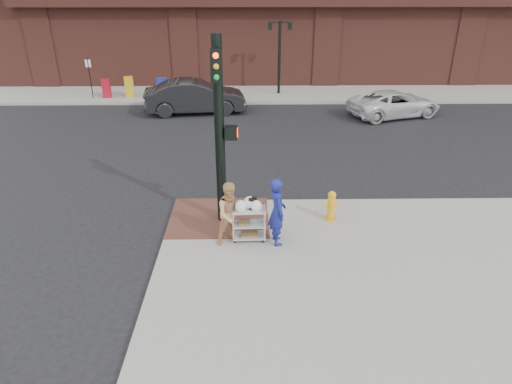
{
  "coord_description": "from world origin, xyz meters",
  "views": [
    {
      "loc": [
        0.27,
        -10.55,
        6.4
      ],
      "look_at": [
        0.44,
        0.25,
        1.25
      ],
      "focal_mm": 32.0,
      "sensor_mm": 36.0,
      "label": 1
    }
  ],
  "objects_px": {
    "lamp_post": "(279,49)",
    "fire_hydrant": "(331,205)",
    "traffic_signal_pole": "(220,128)",
    "minivan_white": "(394,104)",
    "sedan_dark": "(195,97)",
    "woman_blue": "(277,211)",
    "pedestrian_tan": "(231,213)",
    "utility_cart": "(249,221)"
  },
  "relations": [
    {
      "from": "utility_cart",
      "to": "woman_blue",
      "type": "bearing_deg",
      "value": -11.98
    },
    {
      "from": "fire_hydrant",
      "to": "lamp_post",
      "type": "bearing_deg",
      "value": 92.03
    },
    {
      "from": "traffic_signal_pole",
      "to": "minivan_white",
      "type": "bearing_deg",
      "value": 53.74
    },
    {
      "from": "lamp_post",
      "to": "fire_hydrant",
      "type": "relative_size",
      "value": 4.51
    },
    {
      "from": "woman_blue",
      "to": "minivan_white",
      "type": "relative_size",
      "value": 0.39
    },
    {
      "from": "sedan_dark",
      "to": "utility_cart",
      "type": "distance_m",
      "value": 12.98
    },
    {
      "from": "lamp_post",
      "to": "traffic_signal_pole",
      "type": "bearing_deg",
      "value": -99.24
    },
    {
      "from": "sedan_dark",
      "to": "utility_cart",
      "type": "height_order",
      "value": "sedan_dark"
    },
    {
      "from": "woman_blue",
      "to": "utility_cart",
      "type": "relative_size",
      "value": 1.51
    },
    {
      "from": "lamp_post",
      "to": "minivan_white",
      "type": "relative_size",
      "value": 0.87
    },
    {
      "from": "woman_blue",
      "to": "fire_hydrant",
      "type": "height_order",
      "value": "woman_blue"
    },
    {
      "from": "woman_blue",
      "to": "utility_cart",
      "type": "bearing_deg",
      "value": 68.47
    },
    {
      "from": "pedestrian_tan",
      "to": "minivan_white",
      "type": "bearing_deg",
      "value": 35.64
    },
    {
      "from": "lamp_post",
      "to": "sedan_dark",
      "type": "height_order",
      "value": "lamp_post"
    },
    {
      "from": "traffic_signal_pole",
      "to": "fire_hydrant",
      "type": "height_order",
      "value": "traffic_signal_pole"
    },
    {
      "from": "pedestrian_tan",
      "to": "minivan_white",
      "type": "height_order",
      "value": "pedestrian_tan"
    },
    {
      "from": "woman_blue",
      "to": "sedan_dark",
      "type": "bearing_deg",
      "value": 5.35
    },
    {
      "from": "traffic_signal_pole",
      "to": "lamp_post",
      "type": "bearing_deg",
      "value": 80.76
    },
    {
      "from": "pedestrian_tan",
      "to": "utility_cart",
      "type": "xyz_separation_m",
      "value": [
        0.45,
        0.13,
        -0.3
      ]
    },
    {
      "from": "lamp_post",
      "to": "minivan_white",
      "type": "xyz_separation_m",
      "value": [
        5.49,
        -4.37,
        -1.98
      ]
    },
    {
      "from": "woman_blue",
      "to": "pedestrian_tan",
      "type": "xyz_separation_m",
      "value": [
        -1.16,
        0.02,
        -0.06
      ]
    },
    {
      "from": "woman_blue",
      "to": "pedestrian_tan",
      "type": "bearing_deg",
      "value": 79.54
    },
    {
      "from": "utility_cart",
      "to": "fire_hydrant",
      "type": "bearing_deg",
      "value": 23.84
    },
    {
      "from": "pedestrian_tan",
      "to": "lamp_post",
      "type": "bearing_deg",
      "value": 60.52
    },
    {
      "from": "woman_blue",
      "to": "traffic_signal_pole",
      "type": "bearing_deg",
      "value": 40.01
    },
    {
      "from": "lamp_post",
      "to": "fire_hydrant",
      "type": "xyz_separation_m",
      "value": [
        0.54,
        -15.29,
        -2.02
      ]
    },
    {
      "from": "fire_hydrant",
      "to": "woman_blue",
      "type": "bearing_deg",
      "value": -143.63
    },
    {
      "from": "traffic_signal_pole",
      "to": "pedestrian_tan",
      "type": "xyz_separation_m",
      "value": [
        0.28,
        -1.21,
        -1.85
      ]
    },
    {
      "from": "pedestrian_tan",
      "to": "utility_cart",
      "type": "bearing_deg",
      "value": -5.34
    },
    {
      "from": "woman_blue",
      "to": "pedestrian_tan",
      "type": "height_order",
      "value": "woman_blue"
    },
    {
      "from": "fire_hydrant",
      "to": "pedestrian_tan",
      "type": "bearing_deg",
      "value": -157.3
    },
    {
      "from": "utility_cart",
      "to": "minivan_white",
      "type": "bearing_deg",
      "value": 58.77
    },
    {
      "from": "sedan_dark",
      "to": "fire_hydrant",
      "type": "bearing_deg",
      "value": -164.31
    },
    {
      "from": "pedestrian_tan",
      "to": "sedan_dark",
      "type": "height_order",
      "value": "pedestrian_tan"
    },
    {
      "from": "woman_blue",
      "to": "sedan_dark",
      "type": "distance_m",
      "value": 13.3
    },
    {
      "from": "traffic_signal_pole",
      "to": "pedestrian_tan",
      "type": "bearing_deg",
      "value": -76.83
    },
    {
      "from": "lamp_post",
      "to": "sedan_dark",
      "type": "relative_size",
      "value": 0.79
    },
    {
      "from": "lamp_post",
      "to": "fire_hydrant",
      "type": "distance_m",
      "value": 15.43
    },
    {
      "from": "lamp_post",
      "to": "traffic_signal_pole",
      "type": "distance_m",
      "value": 15.43
    },
    {
      "from": "minivan_white",
      "to": "pedestrian_tan",
      "type": "bearing_deg",
      "value": 129.11
    },
    {
      "from": "pedestrian_tan",
      "to": "utility_cart",
      "type": "relative_size",
      "value": 1.41
    },
    {
      "from": "sedan_dark",
      "to": "woman_blue",
      "type": "bearing_deg",
      "value": -172.57
    }
  ]
}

